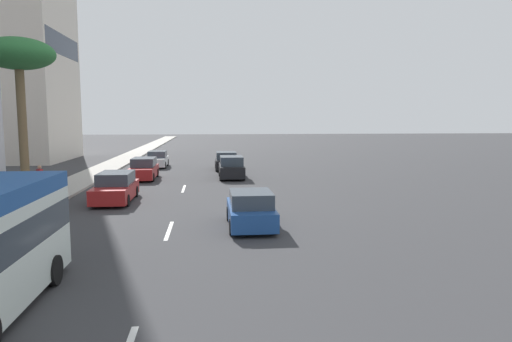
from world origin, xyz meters
The scene contains 12 objects.
ground_plane centered at (31.50, 0.00, 0.00)m, with size 198.00×198.00×0.00m, color #38383A.
sidewalk_right centered at (31.50, 7.76, 0.07)m, with size 162.00×2.79×0.15m, color #B2ADA3.
lane_stripe_mid centered at (15.20, 0.00, 0.01)m, with size 3.20×0.16×0.01m, color silver.
lane_stripe_far centered at (26.50, 0.00, 0.01)m, with size 3.20×0.16×0.01m, color silver.
car_lead centered at (15.48, -3.43, 0.74)m, with size 4.12×1.94×1.56m.
car_third centered at (37.54, -3.22, 0.77)m, with size 4.44×1.96×1.63m.
car_fourth centered at (31.67, 3.28, 0.77)m, with size 4.56×1.89×1.63m.
car_fifth centered at (31.59, -3.41, 0.81)m, with size 4.43×1.93×1.72m.
car_sixth centered at (22.24, 3.52, 0.77)m, with size 4.75×1.96×1.63m.
car_seventh centered at (40.43, 3.20, 0.73)m, with size 4.33×1.82×1.54m.
pedestrian_mid_block centered at (24.12, 8.20, 1.12)m, with size 0.36×0.39×1.75m.
palm_tree centered at (22.33, 8.32, 7.78)m, with size 3.75×3.75×8.73m.
Camera 1 is at (-3.49, -1.68, 4.62)m, focal length 31.92 mm.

